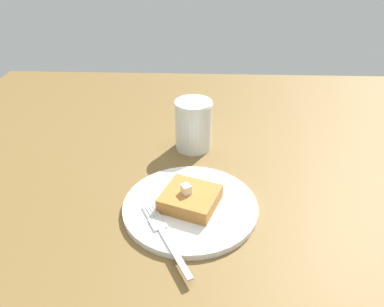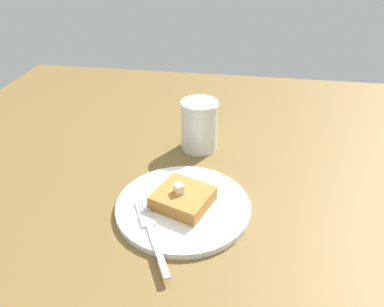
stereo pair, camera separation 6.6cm
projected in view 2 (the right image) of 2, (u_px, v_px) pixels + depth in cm
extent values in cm
cube|color=brown|center=(211.00, 219.00, 59.74)|extent=(126.00, 126.00, 1.99)
cylinder|color=white|center=(183.00, 206.00, 60.07)|extent=(21.59, 21.59, 1.04)
torus|color=navy|center=(183.00, 206.00, 60.00)|extent=(21.59, 21.59, 0.80)
cube|color=#B17031|center=(183.00, 198.00, 59.17)|extent=(10.53, 10.21, 2.35)
cube|color=#F6EBC8|center=(179.00, 188.00, 58.18)|extent=(1.91, 1.95, 1.46)
cube|color=silver|center=(158.00, 250.00, 51.12)|extent=(5.47, 9.26, 0.36)
cube|color=silver|center=(147.00, 220.00, 56.26)|extent=(3.25, 3.50, 0.36)
cube|color=silver|center=(138.00, 209.00, 58.44)|extent=(1.78, 2.98, 0.36)
cube|color=silver|center=(141.00, 208.00, 58.59)|extent=(1.78, 2.98, 0.36)
cube|color=silver|center=(145.00, 208.00, 58.74)|extent=(1.78, 2.98, 0.36)
cube|color=silver|center=(148.00, 207.00, 58.89)|extent=(1.78, 2.98, 0.36)
cylinder|color=#471C0A|center=(199.00, 133.00, 74.87)|extent=(6.71, 6.71, 6.76)
cylinder|color=silver|center=(199.00, 125.00, 73.99)|extent=(7.29, 7.29, 10.09)
torus|color=silver|center=(199.00, 104.00, 71.55)|extent=(7.50, 7.50, 0.50)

